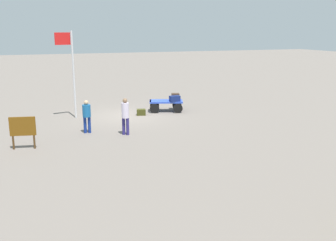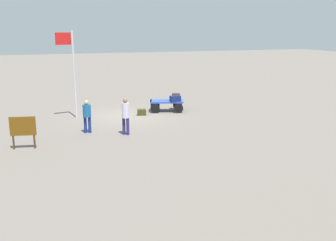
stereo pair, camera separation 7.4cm
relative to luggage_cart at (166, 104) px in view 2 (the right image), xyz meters
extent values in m
plane|color=slate|center=(2.34, 0.45, -0.46)|extent=(120.00, 120.00, 0.00)
cube|color=blue|center=(-0.02, 0.01, 0.14)|extent=(2.13, 1.49, 0.10)
cube|color=blue|center=(0.86, -0.28, 0.14)|extent=(0.35, 0.86, 0.10)
cylinder|color=black|center=(0.78, 0.25, -0.18)|extent=(0.56, 0.29, 0.55)
cylinder|color=black|center=(0.47, -0.67, -0.18)|extent=(0.56, 0.29, 0.55)
cylinder|color=black|center=(-0.51, 0.68, -0.18)|extent=(0.56, 0.29, 0.55)
cylinder|color=black|center=(-0.82, -0.24, -0.18)|extent=(0.56, 0.29, 0.55)
cube|color=navy|center=(-0.40, 0.45, 0.36)|extent=(0.60, 0.35, 0.33)
cube|color=#433023|center=(-0.75, -0.34, 0.36)|extent=(0.55, 0.49, 0.33)
cube|color=#3B3B15|center=(1.66, 0.48, -0.29)|extent=(0.58, 0.50, 0.34)
cylinder|color=navy|center=(5.03, 3.36, -0.07)|extent=(0.14, 0.14, 0.77)
cylinder|color=navy|center=(5.22, 3.33, -0.07)|extent=(0.14, 0.14, 0.77)
cylinder|color=#195D9A|center=(5.13, 3.35, 0.60)|extent=(0.43, 0.43, 0.57)
sphere|color=tan|center=(5.13, 3.35, 0.99)|extent=(0.21, 0.21, 0.21)
cylinder|color=navy|center=(3.44, 4.35, -0.06)|extent=(0.14, 0.14, 0.80)
cylinder|color=navy|center=(3.60, 4.23, -0.06)|extent=(0.14, 0.14, 0.80)
cylinder|color=silver|center=(3.52, 4.29, 0.69)|extent=(0.47, 0.47, 0.70)
sphere|color=#86654A|center=(3.52, 4.29, 1.15)|extent=(0.21, 0.21, 0.21)
cylinder|color=silver|center=(5.22, -0.11, 1.89)|extent=(0.10, 0.10, 4.69)
cube|color=red|center=(5.69, -0.11, 3.81)|extent=(0.82, 0.23, 0.64)
cylinder|color=#4C3319|center=(7.53, 5.07, -0.18)|extent=(0.08, 0.08, 0.56)
cylinder|color=#4C3319|center=(8.33, 4.91, -0.18)|extent=(0.08, 0.08, 0.56)
cube|color=brown|center=(7.93, 4.99, 0.49)|extent=(1.01, 0.27, 0.78)
camera|label=1|loc=(7.65, 21.12, 4.27)|focal=41.30mm
camera|label=2|loc=(7.58, 21.14, 4.27)|focal=41.30mm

